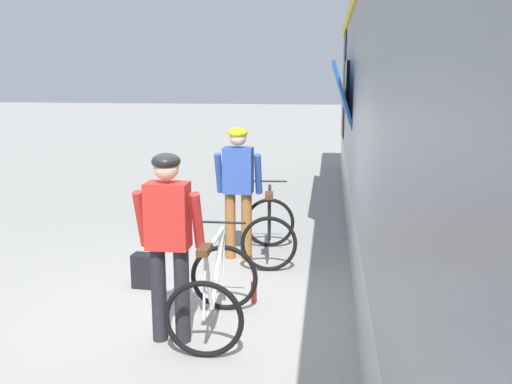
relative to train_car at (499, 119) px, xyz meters
name	(u,v)px	position (x,y,z in m)	size (l,w,h in m)	color
ground_plane	(185,315)	(-3.23, -1.07, -1.97)	(80.00, 80.00, 0.00)	gray
train_car	(499,119)	(0.00, 0.00, 0.00)	(3.29, 17.45, 3.88)	gray
cyclist_near_in_blue	(238,181)	(-2.97, 0.80, -0.91)	(0.61, 0.31, 1.76)	#935B2D
cyclist_far_in_red	(168,231)	(-3.20, -1.63, -0.91)	(0.61, 0.31, 1.76)	#232328
bicycle_near_black	(269,229)	(-2.56, 0.86, -1.56)	(0.81, 1.13, 0.99)	black
bicycle_far_white	(215,292)	(-2.84, -1.40, -1.56)	(0.72, 1.08, 0.99)	black
backpack_on_platform	(145,271)	(-3.87, -0.37, -1.77)	(0.28, 0.18, 0.40)	black
water_bottle_near_the_bikes	(254,292)	(-2.56, -0.65, -1.85)	(0.07, 0.07, 0.23)	red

